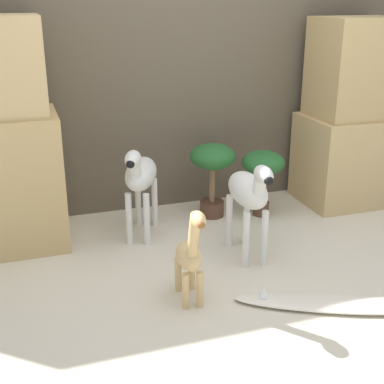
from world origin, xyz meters
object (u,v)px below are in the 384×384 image
Objects in this scene: zebra_right at (249,193)px; potted_palm_front at (212,165)px; surfboard at (331,303)px; potted_palm_back at (263,167)px; zebra_left at (140,176)px; giraffe_figurine at (190,254)px.

zebra_right reaches higher than potted_palm_front.
potted_palm_front is 0.53× the size of surfboard.
zebra_right is 1.33× the size of potted_palm_back.
giraffe_figurine is at bearing -86.64° from zebra_left.
potted_palm_front is at bearing 164.09° from potted_palm_back.
potted_palm_back is (0.92, 0.08, -0.05)m from zebra_left.
giraffe_figurine reaches higher than potted_palm_back.
zebra_right is at bearing 37.98° from giraffe_figurine.
zebra_left is 1.20× the size of potted_palm_front.
zebra_right is 0.64× the size of surfboard.
giraffe_figurine is at bearing -115.70° from potted_palm_front.
zebra_left is 0.60m from potted_palm_front.
zebra_left reaches higher than surfboard.
zebra_right is at bearing -122.33° from potted_palm_back.
zebra_left is 1.33× the size of potted_palm_back.
surfboard is (0.19, -0.67, -0.40)m from zebra_right.
zebra_left reaches higher than giraffe_figurine.
zebra_right is 0.70m from potted_palm_back.
zebra_left is 0.91m from giraffe_figurine.
zebra_right is 0.80m from surfboard.
giraffe_figurine is 0.79m from surfboard.
zebra_left is (-0.55, 0.51, 0.00)m from zebra_right.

